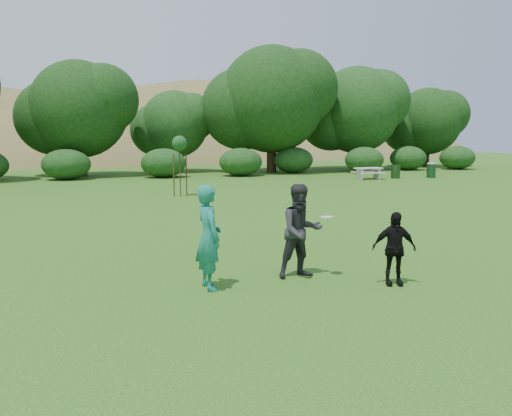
{
  "coord_description": "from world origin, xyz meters",
  "views": [
    {
      "loc": [
        -3.98,
        -8.42,
        2.87
      ],
      "look_at": [
        0.0,
        3.0,
        1.1
      ],
      "focal_mm": 35.0,
      "sensor_mm": 36.0,
      "label": 1
    }
  ],
  "objects_px": {
    "player_grey": "(301,231)",
    "player_teal": "(209,237)",
    "trash_can_lidded": "(431,170)",
    "sapling": "(179,145)",
    "picnic_table": "(368,171)",
    "player_black": "(394,248)",
    "trash_can_near": "(395,172)"
  },
  "relations": [
    {
      "from": "player_grey",
      "to": "player_black",
      "type": "bearing_deg",
      "value": -37.47
    },
    {
      "from": "sapling",
      "to": "player_black",
      "type": "bearing_deg",
      "value": -85.41
    },
    {
      "from": "player_teal",
      "to": "trash_can_near",
      "type": "xyz_separation_m",
      "value": [
        17.65,
        19.54,
        -0.54
      ]
    },
    {
      "from": "player_black",
      "to": "trash_can_lidded",
      "type": "distance_m",
      "value": 26.23
    },
    {
      "from": "trash_can_near",
      "to": "player_teal",
      "type": "bearing_deg",
      "value": -132.08
    },
    {
      "from": "player_grey",
      "to": "sapling",
      "type": "distance_m",
      "value": 14.41
    },
    {
      "from": "player_black",
      "to": "trash_can_lidded",
      "type": "height_order",
      "value": "player_black"
    },
    {
      "from": "player_black",
      "to": "picnic_table",
      "type": "bearing_deg",
      "value": 77.92
    },
    {
      "from": "trash_can_near",
      "to": "player_black",
      "type": "bearing_deg",
      "value": -124.8
    },
    {
      "from": "sapling",
      "to": "picnic_table",
      "type": "xyz_separation_m",
      "value": [
        13.42,
        5.14,
        -1.9
      ]
    },
    {
      "from": "player_grey",
      "to": "player_teal",
      "type": "bearing_deg",
      "value": -177.5
    },
    {
      "from": "player_black",
      "to": "sapling",
      "type": "height_order",
      "value": "sapling"
    },
    {
      "from": "picnic_table",
      "to": "trash_can_lidded",
      "type": "relative_size",
      "value": 1.71
    },
    {
      "from": "player_black",
      "to": "picnic_table",
      "type": "height_order",
      "value": "player_black"
    },
    {
      "from": "player_black",
      "to": "player_teal",
      "type": "bearing_deg",
      "value": -176.7
    },
    {
      "from": "player_teal",
      "to": "trash_can_lidded",
      "type": "height_order",
      "value": "player_teal"
    },
    {
      "from": "player_grey",
      "to": "trash_can_lidded",
      "type": "xyz_separation_m",
      "value": [
        18.3,
        19.05,
        -0.41
      ]
    },
    {
      "from": "player_teal",
      "to": "trash_can_near",
      "type": "relative_size",
      "value": 2.19
    },
    {
      "from": "trash_can_near",
      "to": "sapling",
      "type": "bearing_deg",
      "value": -161.84
    },
    {
      "from": "player_black",
      "to": "sapling",
      "type": "distance_m",
      "value": 15.55
    },
    {
      "from": "sapling",
      "to": "picnic_table",
      "type": "distance_m",
      "value": 14.49
    },
    {
      "from": "sapling",
      "to": "trash_can_lidded",
      "type": "xyz_separation_m",
      "value": [
        18.06,
        4.71,
        -1.88
      ]
    },
    {
      "from": "trash_can_near",
      "to": "trash_can_lidded",
      "type": "xyz_separation_m",
      "value": [
        2.6,
        -0.36,
        0.09
      ]
    },
    {
      "from": "picnic_table",
      "to": "trash_can_near",
      "type": "bearing_deg",
      "value": -1.79
    },
    {
      "from": "sapling",
      "to": "trash_can_lidded",
      "type": "bearing_deg",
      "value": 14.62
    },
    {
      "from": "player_grey",
      "to": "trash_can_lidded",
      "type": "relative_size",
      "value": 1.81
    },
    {
      "from": "player_grey",
      "to": "sapling",
      "type": "height_order",
      "value": "sapling"
    },
    {
      "from": "player_teal",
      "to": "trash_can_lidded",
      "type": "bearing_deg",
      "value": -52.36
    },
    {
      "from": "player_grey",
      "to": "trash_can_near",
      "type": "relative_size",
      "value": 2.12
    },
    {
      "from": "player_grey",
      "to": "trash_can_lidded",
      "type": "height_order",
      "value": "player_grey"
    },
    {
      "from": "trash_can_near",
      "to": "sapling",
      "type": "relative_size",
      "value": 0.32
    },
    {
      "from": "trash_can_near",
      "to": "sapling",
      "type": "xyz_separation_m",
      "value": [
        -15.47,
        -5.07,
        1.97
      ]
    }
  ]
}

